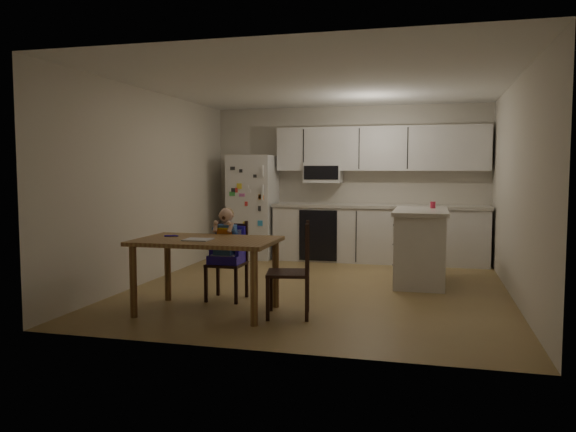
# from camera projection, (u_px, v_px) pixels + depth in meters

# --- Properties ---
(room) EXTENTS (4.52, 5.01, 2.51)m
(room) POSITION_uv_depth(u_px,v_px,m) (327.00, 186.00, 7.32)
(room) COLOR olive
(room) RESTS_ON ground
(refrigerator) EXTENTS (0.72, 0.70, 1.70)m
(refrigerator) POSITION_uv_depth(u_px,v_px,m) (253.00, 207.00, 9.35)
(refrigerator) COLOR silver
(refrigerator) RESTS_ON ground
(kitchen_run) EXTENTS (3.37, 0.62, 2.15)m
(kitchen_run) POSITION_uv_depth(u_px,v_px,m) (377.00, 207.00, 8.93)
(kitchen_run) COLOR silver
(kitchen_run) RESTS_ON ground
(kitchen_island) EXTENTS (0.68, 1.29, 0.95)m
(kitchen_island) POSITION_uv_depth(u_px,v_px,m) (420.00, 246.00, 7.26)
(kitchen_island) COLOR silver
(kitchen_island) RESTS_ON ground
(red_cup) EXTENTS (0.07, 0.07, 0.09)m
(red_cup) POSITION_uv_depth(u_px,v_px,m) (433.00, 205.00, 7.52)
(red_cup) COLOR #DD294A
(red_cup) RESTS_ON kitchen_island
(dining_table) EXTENTS (1.42, 0.91, 0.76)m
(dining_table) POSITION_uv_depth(u_px,v_px,m) (207.00, 249.00, 5.74)
(dining_table) COLOR brown
(dining_table) RESTS_ON ground
(napkin) EXTENTS (0.27, 0.23, 0.01)m
(napkin) POSITION_uv_depth(u_px,v_px,m) (198.00, 240.00, 5.64)
(napkin) COLOR silver
(napkin) RESTS_ON dining_table
(toddler_spoon) EXTENTS (0.12, 0.06, 0.02)m
(toddler_spoon) POSITION_uv_depth(u_px,v_px,m) (170.00, 236.00, 5.94)
(toddler_spoon) COLOR #2B1ACB
(toddler_spoon) RESTS_ON dining_table
(chair_booster) EXTENTS (0.39, 0.39, 1.04)m
(chair_booster) POSITION_uv_depth(u_px,v_px,m) (228.00, 244.00, 6.33)
(chair_booster) COLOR black
(chair_booster) RESTS_ON ground
(chair_side) EXTENTS (0.49, 0.49, 0.95)m
(chair_side) POSITION_uv_depth(u_px,v_px,m) (298.00, 263.00, 5.58)
(chair_side) COLOR black
(chair_side) RESTS_ON ground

